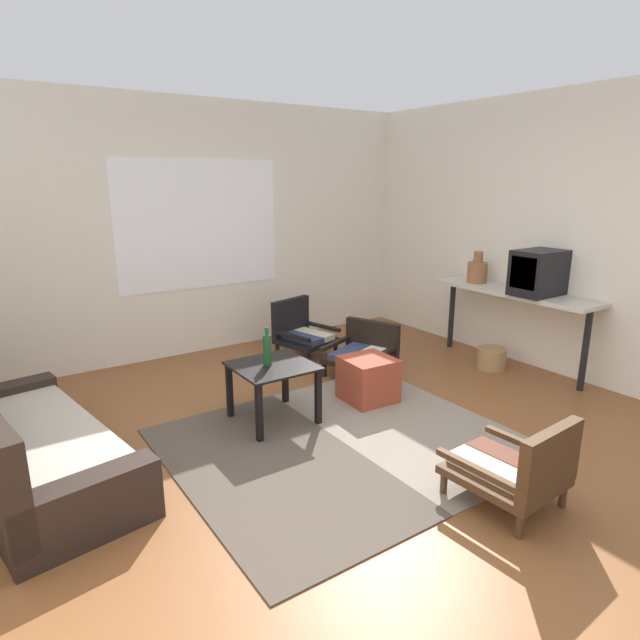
# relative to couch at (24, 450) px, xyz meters

# --- Properties ---
(ground_plane) EXTENTS (7.80, 7.80, 0.00)m
(ground_plane) POSITION_rel_couch_xyz_m (2.02, -1.09, -0.21)
(ground_plane) COLOR brown
(far_wall_with_window) EXTENTS (5.60, 0.13, 2.70)m
(far_wall_with_window) POSITION_rel_couch_xyz_m (2.02, 1.97, 1.14)
(far_wall_with_window) COLOR silver
(far_wall_with_window) RESTS_ON ground
(side_wall_right) EXTENTS (0.12, 6.60, 2.70)m
(side_wall_right) POSITION_rel_couch_xyz_m (4.68, -0.79, 1.14)
(side_wall_right) COLOR silver
(side_wall_right) RESTS_ON ground
(area_rug) EXTENTS (2.40, 2.11, 0.01)m
(area_rug) POSITION_rel_couch_xyz_m (1.98, -0.75, -0.21)
(area_rug) COLOR #4C4238
(area_rug) RESTS_ON ground
(couch) EXTENTS (1.09, 2.02, 0.71)m
(couch) POSITION_rel_couch_xyz_m (0.00, 0.00, 0.00)
(couch) COLOR black
(couch) RESTS_ON ground
(coffee_table) EXTENTS (0.60, 0.59, 0.48)m
(coffee_table) POSITION_rel_couch_xyz_m (1.74, -0.12, 0.17)
(coffee_table) COLOR black
(coffee_table) RESTS_ON ground
(armchair_by_window) EXTENTS (0.66, 0.66, 0.61)m
(armchair_by_window) POSITION_rel_couch_xyz_m (2.81, 1.16, 0.06)
(armchair_by_window) COLOR black
(armchair_by_window) RESTS_ON ground
(armchair_striped_foreground) EXTENTS (0.57, 0.64, 0.57)m
(armchair_striped_foreground) POSITION_rel_couch_xyz_m (2.35, -1.93, 0.04)
(armchair_striped_foreground) COLOR #472D19
(armchair_striped_foreground) RESTS_ON ground
(armchair_corner) EXTENTS (0.75, 0.76, 0.49)m
(armchair_corner) POSITION_rel_couch_xyz_m (3.02, 0.33, 0.02)
(armchair_corner) COLOR black
(armchair_corner) RESTS_ON ground
(ottoman_orange) EXTENTS (0.43, 0.43, 0.39)m
(ottoman_orange) POSITION_rel_couch_xyz_m (2.62, -0.23, -0.02)
(ottoman_orange) COLOR #993D28
(ottoman_orange) RESTS_ON ground
(console_shelf) EXTENTS (0.45, 1.70, 0.80)m
(console_shelf) POSITION_rel_couch_xyz_m (4.39, -0.36, 0.51)
(console_shelf) COLOR beige
(console_shelf) RESTS_ON ground
(crt_television) EXTENTS (0.52, 0.34, 0.43)m
(crt_television) POSITION_rel_couch_xyz_m (4.38, -0.62, 0.81)
(crt_television) COLOR black
(crt_television) RESTS_ON console_shelf
(clay_vase) EXTENTS (0.21, 0.21, 0.33)m
(clay_vase) POSITION_rel_couch_xyz_m (4.39, 0.12, 0.72)
(clay_vase) COLOR #935B38
(clay_vase) RESTS_ON console_shelf
(glass_bottle) EXTENTS (0.07, 0.07, 0.30)m
(glass_bottle) POSITION_rel_couch_xyz_m (1.71, -0.10, 0.39)
(glass_bottle) COLOR #194723
(glass_bottle) RESTS_ON coffee_table
(wicker_basket) EXTENTS (0.29, 0.29, 0.21)m
(wicker_basket) POSITION_rel_couch_xyz_m (4.18, -0.31, -0.11)
(wicker_basket) COLOR #9E7A4C
(wicker_basket) RESTS_ON ground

